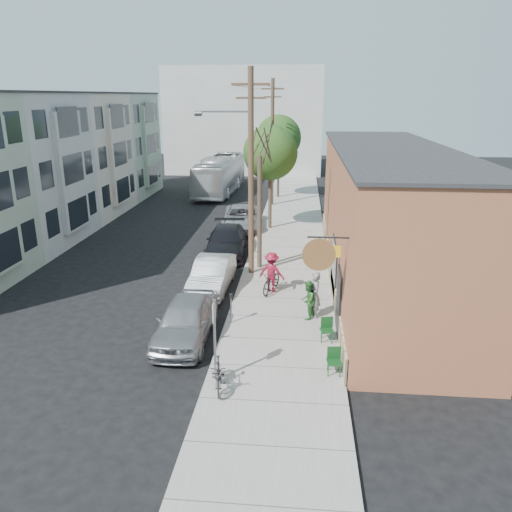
# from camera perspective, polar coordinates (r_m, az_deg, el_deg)

# --- Properties ---
(ground) EXTENTS (120.00, 120.00, 0.00)m
(ground) POSITION_cam_1_polar(r_m,az_deg,el_deg) (21.40, -8.59, -6.81)
(ground) COLOR black
(sidewalk) EXTENTS (4.50, 58.00, 0.15)m
(sidewalk) POSITION_cam_1_polar(r_m,az_deg,el_deg) (31.11, 3.82, 1.44)
(sidewalk) COLOR #9C9790
(sidewalk) RESTS_ON ground
(cafe_building) EXTENTS (6.60, 20.20, 6.61)m
(cafe_building) POSITION_cam_1_polar(r_m,az_deg,el_deg) (24.81, 14.60, 4.34)
(cafe_building) COLOR #975538
(cafe_building) RESTS_ON ground
(apartment_row) EXTENTS (6.30, 32.00, 9.00)m
(apartment_row) POSITION_cam_1_polar(r_m,az_deg,el_deg) (37.13, -21.97, 9.87)
(apartment_row) COLOR #A0B195
(apartment_row) RESTS_ON ground
(end_cap_building) EXTENTS (18.00, 8.00, 12.00)m
(end_cap_building) POSITION_cam_1_polar(r_m,az_deg,el_deg) (61.30, -1.26, 15.22)
(end_cap_building) COLOR #B9B8B3
(end_cap_building) RESTS_ON ground
(sign_post) EXTENTS (0.07, 0.45, 2.80)m
(sign_post) POSITION_cam_1_polar(r_m,az_deg,el_deg) (15.76, -4.76, -8.70)
(sign_post) COLOR slate
(sign_post) RESTS_ON sidewalk
(parking_meter_near) EXTENTS (0.14, 0.14, 1.24)m
(parking_meter_near) POSITION_cam_1_polar(r_m,az_deg,el_deg) (19.94, -2.88, -5.43)
(parking_meter_near) COLOR slate
(parking_meter_near) RESTS_ON sidewalk
(parking_meter_far) EXTENTS (0.14, 0.14, 1.24)m
(parking_meter_far) POSITION_cam_1_polar(r_m,az_deg,el_deg) (27.67, -0.49, 1.34)
(parking_meter_far) COLOR slate
(parking_meter_far) RESTS_ON sidewalk
(utility_pole_near) EXTENTS (3.57, 0.28, 10.00)m
(utility_pole_near) POSITION_cam_1_polar(r_m,az_deg,el_deg) (24.53, -0.72, 9.78)
(utility_pole_near) COLOR #503A28
(utility_pole_near) RESTS_ON sidewalk
(utility_pole_far) EXTENTS (1.80, 0.28, 10.00)m
(utility_pole_far) POSITION_cam_1_polar(r_m,az_deg,el_deg) (41.29, 1.87, 12.99)
(utility_pole_far) COLOR #503A28
(utility_pole_far) RESTS_ON sidewalk
(tree_bare) EXTENTS (0.24, 0.24, 5.86)m
(tree_bare) POSITION_cam_1_polar(r_m,az_deg,el_deg) (25.80, 0.42, 4.93)
(tree_bare) COLOR #44392C
(tree_bare) RESTS_ON sidewalk
(tree_leafy_mid) EXTENTS (3.61, 3.61, 6.91)m
(tree_leafy_mid) POSITION_cam_1_polar(r_m,az_deg,el_deg) (33.62, 1.66, 11.69)
(tree_leafy_mid) COLOR #44392C
(tree_leafy_mid) RESTS_ON sidewalk
(tree_leafy_far) EXTENTS (3.91, 3.91, 7.16)m
(tree_leafy_far) POSITION_cam_1_polar(r_m,az_deg,el_deg) (44.61, 2.60, 13.35)
(tree_leafy_far) COLOR #44392C
(tree_leafy_far) RESTS_ON sidewalk
(patio_chair_a) EXTENTS (0.60, 0.60, 0.88)m
(patio_chair_a) POSITION_cam_1_polar(r_m,az_deg,el_deg) (18.83, 8.11, -8.39)
(patio_chair_a) COLOR #113E18
(patio_chair_a) RESTS_ON sidewalk
(patio_chair_b) EXTENTS (0.56, 0.56, 0.88)m
(patio_chair_b) POSITION_cam_1_polar(r_m,az_deg,el_deg) (16.80, 8.92, -11.87)
(patio_chair_b) COLOR #113E18
(patio_chair_b) RESTS_ON sidewalk
(patron_grey) EXTENTS (0.61, 0.79, 1.93)m
(patron_grey) POSITION_cam_1_polar(r_m,az_deg,el_deg) (20.52, 6.73, -4.44)
(patron_grey) COLOR gray
(patron_grey) RESTS_ON sidewalk
(patron_green) EXTENTS (0.84, 0.95, 1.63)m
(patron_green) POSITION_cam_1_polar(r_m,az_deg,el_deg) (20.39, 5.94, -5.03)
(patron_green) COLOR #2C6B2B
(patron_green) RESTS_ON sidewalk
(cyclist) EXTENTS (1.37, 1.02, 1.89)m
(cyclist) POSITION_cam_1_polar(r_m,az_deg,el_deg) (23.02, 1.80, -1.85)
(cyclist) COLOR maroon
(cyclist) RESTS_ON sidewalk
(cyclist_bike) EXTENTS (1.25, 2.10, 1.04)m
(cyclist_bike) POSITION_cam_1_polar(r_m,az_deg,el_deg) (23.17, 1.79, -2.84)
(cyclist_bike) COLOR black
(cyclist_bike) RESTS_ON sidewalk
(parked_bike_a) EXTENTS (0.69, 1.67, 0.97)m
(parked_bike_a) POSITION_cam_1_polar(r_m,az_deg,el_deg) (15.89, -4.33, -13.37)
(parked_bike_a) COLOR black
(parked_bike_a) RESTS_ON sidewalk
(parked_bike_b) EXTENTS (0.81, 1.68, 0.85)m
(parked_bike_b) POSITION_cam_1_polar(r_m,az_deg,el_deg) (15.98, -4.29, -13.44)
(parked_bike_b) COLOR slate
(parked_bike_b) RESTS_ON sidewalk
(car_0) EXTENTS (1.93, 4.76, 1.62)m
(car_0) POSITION_cam_1_polar(r_m,az_deg,el_deg) (19.10, -8.07, -7.26)
(car_0) COLOR #94959B
(car_0) RESTS_ON ground
(car_1) EXTENTS (1.74, 4.67, 1.53)m
(car_1) POSITION_cam_1_polar(r_m,az_deg,el_deg) (23.79, -5.04, -2.10)
(car_1) COLOR #BABFC2
(car_1) RESTS_ON ground
(car_2) EXTENTS (2.59, 5.60, 1.59)m
(car_2) POSITION_cam_1_polar(r_m,az_deg,el_deg) (29.01, -3.39, 1.70)
(car_2) COLOR black
(car_2) RESTS_ON ground
(car_3) EXTENTS (2.93, 5.67, 1.53)m
(car_3) POSITION_cam_1_polar(r_m,az_deg,el_deg) (34.73, -1.69, 4.40)
(car_3) COLOR #A8A8B0
(car_3) RESTS_ON ground
(bus) EXTENTS (3.31, 12.20, 3.37)m
(bus) POSITION_cam_1_polar(r_m,az_deg,el_deg) (48.01, -4.13, 9.25)
(bus) COLOR silver
(bus) RESTS_ON ground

